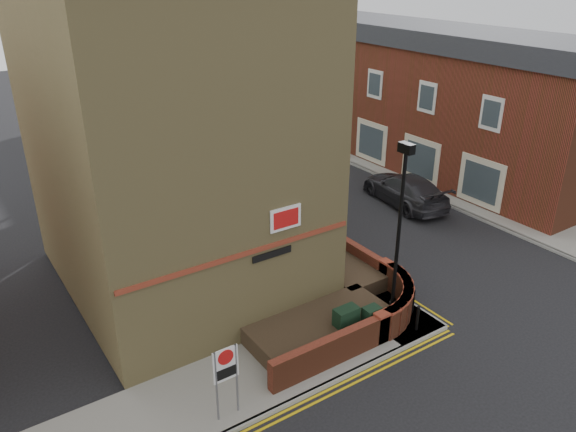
# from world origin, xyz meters

# --- Properties ---
(ground) EXTENTS (120.00, 120.00, 0.00)m
(ground) POSITION_xyz_m (0.00, 0.00, 0.00)
(ground) COLOR black
(ground) RESTS_ON ground
(pavement_corner) EXTENTS (13.00, 3.00, 0.12)m
(pavement_corner) POSITION_xyz_m (-3.50, 1.50, 0.06)
(pavement_corner) COLOR gray
(pavement_corner) RESTS_ON ground
(pavement_main) EXTENTS (2.00, 32.00, 0.12)m
(pavement_main) POSITION_xyz_m (2.00, 16.00, 0.06)
(pavement_main) COLOR gray
(pavement_main) RESTS_ON ground
(pavement_far) EXTENTS (4.00, 40.00, 0.12)m
(pavement_far) POSITION_xyz_m (13.00, 13.00, 0.06)
(pavement_far) COLOR gray
(pavement_far) RESTS_ON ground
(kerb_side) EXTENTS (13.00, 0.15, 0.12)m
(kerb_side) POSITION_xyz_m (-3.50, 0.00, 0.06)
(kerb_side) COLOR gray
(kerb_side) RESTS_ON ground
(kerb_main_near) EXTENTS (0.15, 32.00, 0.12)m
(kerb_main_near) POSITION_xyz_m (3.00, 16.00, 0.06)
(kerb_main_near) COLOR gray
(kerb_main_near) RESTS_ON ground
(kerb_main_far) EXTENTS (0.15, 40.00, 0.12)m
(kerb_main_far) POSITION_xyz_m (11.00, 13.00, 0.06)
(kerb_main_far) COLOR gray
(kerb_main_far) RESTS_ON ground
(yellow_lines_side) EXTENTS (13.00, 0.28, 0.01)m
(yellow_lines_side) POSITION_xyz_m (-3.50, -0.25, 0.01)
(yellow_lines_side) COLOR gold
(yellow_lines_side) RESTS_ON ground
(yellow_lines_main) EXTENTS (0.28, 32.00, 0.01)m
(yellow_lines_main) POSITION_xyz_m (3.25, 16.00, 0.01)
(yellow_lines_main) COLOR gold
(yellow_lines_main) RESTS_ON ground
(corner_building) EXTENTS (8.95, 10.40, 13.60)m
(corner_building) POSITION_xyz_m (-2.84, 8.00, 6.23)
(corner_building) COLOR #9F8C54
(corner_building) RESTS_ON ground
(garden_wall) EXTENTS (6.80, 6.00, 1.20)m
(garden_wall) POSITION_xyz_m (0.00, 2.50, 0.00)
(garden_wall) COLOR brown
(garden_wall) RESTS_ON ground
(lamppost) EXTENTS (0.25, 0.50, 6.30)m
(lamppost) POSITION_xyz_m (1.60, 1.20, 3.34)
(lamppost) COLOR black
(lamppost) RESTS_ON pavement_corner
(utility_cabinet_large) EXTENTS (0.80, 0.45, 1.20)m
(utility_cabinet_large) POSITION_xyz_m (-0.30, 1.30, 0.72)
(utility_cabinet_large) COLOR black
(utility_cabinet_large) RESTS_ON pavement_corner
(utility_cabinet_small) EXTENTS (0.55, 0.40, 1.10)m
(utility_cabinet_small) POSITION_xyz_m (0.50, 1.00, 0.67)
(utility_cabinet_small) COLOR black
(utility_cabinet_small) RESTS_ON pavement_corner
(bollard_near) EXTENTS (0.11, 0.11, 0.90)m
(bollard_near) POSITION_xyz_m (2.00, 0.40, 0.57)
(bollard_near) COLOR black
(bollard_near) RESTS_ON pavement_corner
(bollard_far) EXTENTS (0.11, 0.11, 0.90)m
(bollard_far) POSITION_xyz_m (2.60, 1.20, 0.57)
(bollard_far) COLOR black
(bollard_far) RESTS_ON pavement_corner
(zone_sign) EXTENTS (0.72, 0.07, 2.20)m
(zone_sign) POSITION_xyz_m (-5.00, 0.50, 1.64)
(zone_sign) COLOR slate
(zone_sign) RESTS_ON pavement_corner
(far_terrace) EXTENTS (5.40, 30.40, 8.00)m
(far_terrace) POSITION_xyz_m (14.50, 17.00, 4.04)
(far_terrace) COLOR brown
(far_terrace) RESTS_ON ground
(far_terrace_cream) EXTENTS (5.40, 12.40, 8.00)m
(far_terrace_cream) POSITION_xyz_m (14.50, 38.00, 4.05)
(far_terrace_cream) COLOR beige
(far_terrace_cream) RESTS_ON ground
(tree_near) EXTENTS (3.64, 3.65, 6.70)m
(tree_near) POSITION_xyz_m (2.00, 14.05, 4.70)
(tree_near) COLOR #382B1E
(tree_near) RESTS_ON pavement_main
(tree_mid) EXTENTS (4.03, 4.03, 7.42)m
(tree_mid) POSITION_xyz_m (2.00, 22.05, 5.20)
(tree_mid) COLOR #382B1E
(tree_mid) RESTS_ON pavement_main
(tree_far) EXTENTS (3.81, 3.81, 7.00)m
(tree_far) POSITION_xyz_m (2.00, 30.05, 4.91)
(tree_far) COLOR #382B1E
(tree_far) RESTS_ON pavement_main
(traffic_light_assembly) EXTENTS (0.20, 0.16, 4.20)m
(traffic_light_assembly) POSITION_xyz_m (2.40, 25.00, 2.78)
(traffic_light_assembly) COLOR black
(traffic_light_assembly) RESTS_ON pavement_main
(silver_car_near) EXTENTS (2.46, 4.43, 1.38)m
(silver_car_near) POSITION_xyz_m (4.82, 10.80, 0.69)
(silver_car_near) COLOR #93949A
(silver_car_near) RESTS_ON ground
(red_car_main) EXTENTS (2.35, 4.44, 1.19)m
(red_car_main) POSITION_xyz_m (3.92, 20.05, 0.59)
(red_car_main) COLOR #8C340F
(red_car_main) RESTS_ON ground
(grey_car_far) EXTENTS (2.92, 5.58, 1.54)m
(grey_car_far) POSITION_xyz_m (9.39, 8.50, 0.77)
(grey_car_far) COLOR #2C2B30
(grey_car_far) RESTS_ON ground
(silver_car_far) EXTENTS (2.59, 4.07, 1.29)m
(silver_car_far) POSITION_xyz_m (10.49, 18.22, 0.65)
(silver_car_far) COLOR #979A9D
(silver_car_far) RESTS_ON ground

